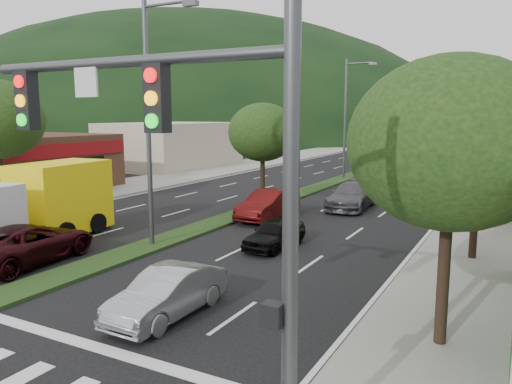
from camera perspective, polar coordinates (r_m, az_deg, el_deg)
The scene contains 24 objects.
sidewalk_right at distance 33.24m, azimuth 26.27°, elevation -1.38°, with size 5.00×90.00×0.15m, color gray.
sidewalk_left at distance 42.45m, azimuth -10.53°, elevation 1.43°, with size 6.00×90.00×0.15m, color gray.
median at distance 38.60m, azimuth 7.62°, elevation 0.75°, with size 1.60×56.00×0.12m, color #1C3112.
traffic_signal at distance 7.68m, azimuth -6.83°, elevation 2.71°, with size 6.12×0.40×7.00m.
shop_left at distance 39.34m, azimuth -26.12°, elevation 2.93°, with size 10.15×12.00×4.00m.
bldg_left_far at distance 52.98m, azimuth -9.58°, elevation 5.32°, with size 9.00×14.00×4.60m, color beige.
hill_far at distance 150.44m, azimuth -10.23°, elevation 6.65°, with size 176.00×132.00×82.00m, color black.
tree_r_a at distance 11.89m, azimuth 21.43°, elevation 5.17°, with size 4.60×4.60×6.63m.
tree_r_b at distance 19.84m, azimuth 24.32°, elevation 6.86°, with size 4.80×4.80×6.94m.
tree_r_c at distance 27.83m, azimuth 25.49°, elevation 6.54°, with size 4.40×4.40×6.48m.
tree_r_d at distance 37.81m, azimuth 26.34°, elevation 7.53°, with size 5.00×5.00×7.17m.
tree_r_e at distance 47.81m, azimuth 26.78°, elevation 7.25°, with size 4.60×4.60×6.71m.
tree_med_near at distance 29.09m, azimuth 0.76°, elevation 6.83°, with size 4.00×4.00×6.02m.
tree_med_far at distance 53.50m, azimuth 13.86°, elevation 8.13°, with size 4.80×4.80×6.94m.
streetlight_near at distance 20.59m, azimuth -11.83°, elevation 9.02°, with size 2.60×0.25×10.00m.
streetlight_mid at distance 42.87m, azimuth 10.42°, elevation 8.89°, with size 2.60×0.25×10.00m.
sedan_silver at distance 14.02m, azimuth -10.08°, elevation -11.32°, with size 1.39×3.97×1.31m, color #A4A6AB.
suv_maroon at distance 20.38m, azimuth -24.64°, elevation -5.36°, with size 2.44×5.29×1.47m, color black.
car_queue_a at distance 20.63m, azimuth 2.14°, elevation -4.77°, with size 1.42×3.53×1.20m, color black.
car_queue_b at distance 29.70m, azimuth 10.91°, elevation -0.40°, with size 2.13×5.23×1.52m, color #4D4D52.
car_queue_c at distance 26.21m, azimuth 1.39°, elevation -1.46°, with size 1.62×4.64×1.53m, color #520D0D.
car_queue_d at distance 34.77m, azimuth 19.84°, elevation 0.49°, with size 2.37×5.14×1.43m, color black.
box_truck at distance 23.67m, azimuth -22.69°, elevation -1.27°, with size 3.20×6.97×3.33m.
motorhome at distance 48.16m, azimuth 19.73°, elevation 4.21°, with size 3.74×9.91×3.73m.
Camera 1 is at (13.42, -7.79, 5.46)m, focal length 35.00 mm.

